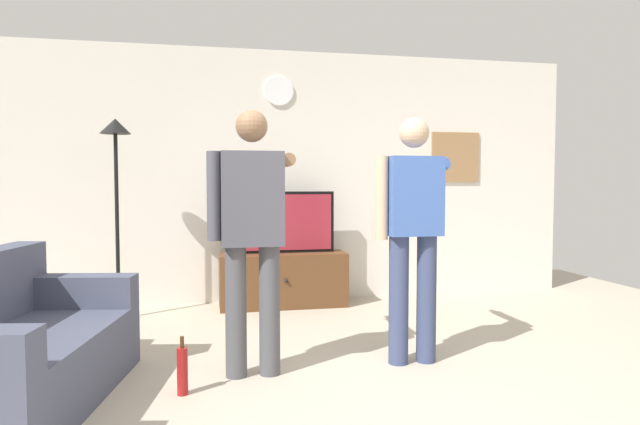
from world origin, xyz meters
TOP-DOWN VIEW (x-y plane):
  - ground_plane at (0.00, 0.00)m, footprint 8.40×8.40m
  - back_wall at (0.00, 2.95)m, footprint 6.40×0.10m
  - tv_stand at (-0.14, 2.60)m, footprint 1.31×0.44m
  - television at (-0.14, 2.65)m, footprint 1.09×0.07m
  - wall_clock at (-0.14, 2.89)m, footprint 0.31×0.03m
  - framed_picture at (1.90, 2.90)m, footprint 0.58×0.04m
  - floor_lamp at (-1.73, 2.38)m, footprint 0.32×0.32m
  - person_standing_nearer_lamp at (-0.63, 0.60)m, footprint 0.58×0.78m
  - person_standing_nearer_couch at (0.51, 0.63)m, footprint 0.56×0.78m
  - side_couch at (-2.02, 0.34)m, footprint 1.12×1.75m
  - beverage_bottle at (-1.07, 0.33)m, footprint 0.07×0.07m

SIDE VIEW (x-z plane):
  - ground_plane at x=0.00m, z-range 0.00..0.00m
  - beverage_bottle at x=-1.07m, z-range -0.03..0.33m
  - tv_stand at x=-0.14m, z-range 0.00..0.56m
  - side_couch at x=-2.02m, z-range -0.12..0.75m
  - television at x=-0.14m, z-range 0.56..1.19m
  - person_standing_nearer_couch at x=0.51m, z-range 0.11..1.85m
  - person_standing_nearer_lamp at x=-0.63m, z-range 0.12..1.88m
  - floor_lamp at x=-1.73m, z-range 0.40..2.28m
  - back_wall at x=0.00m, z-range 0.00..2.70m
  - framed_picture at x=1.90m, z-range 1.29..1.86m
  - wall_clock at x=-0.14m, z-range 2.11..2.42m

